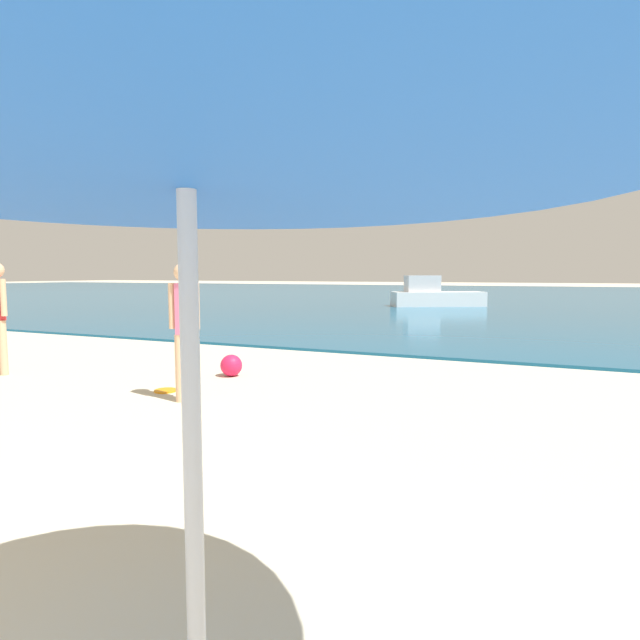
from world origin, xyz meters
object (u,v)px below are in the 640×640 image
Objects in this scene: frisbee at (165,391)px; boat_near at (434,296)px; beach_ball at (231,365)px; beach_umbrella at (184,83)px; person_standing at (184,324)px.

boat_near is at bearing 90.09° from frisbee.
frisbee is 0.88× the size of beach_ball.
beach_umbrella is at bearing -48.63° from frisbee.
boat_near reaches higher than beach_ball.
beach_umbrella is (3.18, -3.97, 1.08)m from person_standing.
person_standing is 5.08× the size of beach_ball.
boat_near reaches higher than frisbee.
beach_ball is at bearing -117.24° from boat_near.
beach_ball is (0.27, -17.71, -0.39)m from boat_near.
boat_near is at bearing 99.35° from beach_umbrella.
frisbee is 1.27m from beach_ball.
person_standing is at bearing -28.99° from frisbee.
frisbee is 0.13× the size of beach_umbrella.
person_standing is 19.30m from boat_near.
beach_umbrella is at bearing -65.63° from person_standing.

